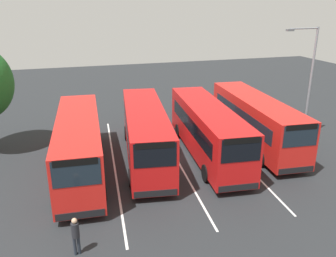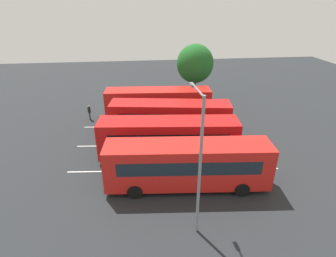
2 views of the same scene
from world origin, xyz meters
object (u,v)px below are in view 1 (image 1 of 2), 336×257
bus_center_left (145,132)px  bus_center_right (207,129)px  bus_far_left (79,144)px  street_lamp (308,77)px  pedestrian (76,233)px  bus_far_right (255,119)px

bus_center_left → bus_center_right: size_ratio=1.00×
bus_center_left → bus_center_right: bearing=89.3°
bus_far_left → street_lamp: (-0.82, 16.40, 2.87)m
bus_far_left → street_lamp: 16.67m
street_lamp → bus_center_right: bearing=2.3°
street_lamp → bus_far_left: bearing=0.4°
bus_far_left → bus_center_right: 8.36m
bus_center_left → pedestrian: (8.39, -4.94, -0.87)m
bus_far_right → pedestrian: bus_far_right is taller
bus_center_left → bus_center_right: (0.66, 4.09, 0.00)m
bus_center_right → bus_far_right: 4.21m
bus_far_right → street_lamp: (0.18, 3.92, 2.87)m
bus_far_right → bus_far_left: bearing=-80.4°
pedestrian → street_lamp: (-8.41, 17.07, 3.74)m
bus_far_left → bus_center_left: same height
bus_center_right → pedestrian: bearing=-43.7°
bus_center_left → pedestrian: bearing=-22.0°
bus_center_left → bus_far_right: size_ratio=1.01×
bus_center_right → pedestrian: (7.73, -9.03, -0.87)m
bus_far_left → bus_center_right: bearing=95.0°
bus_center_right → bus_far_right: bearing=107.6°
pedestrian → bus_center_right: bearing=-56.9°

